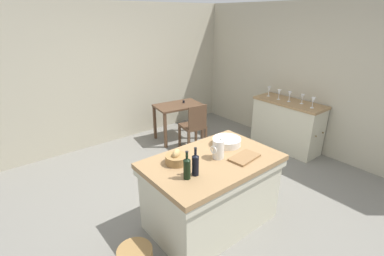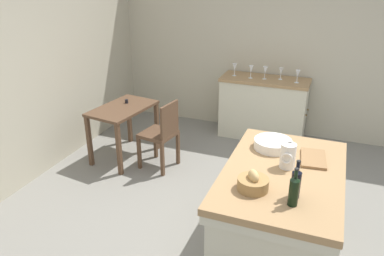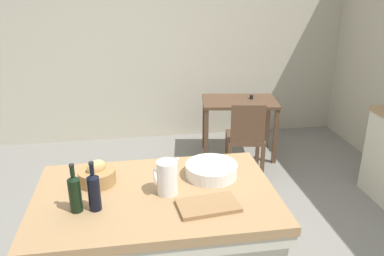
{
  "view_description": "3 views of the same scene",
  "coord_description": "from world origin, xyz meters",
  "px_view_note": "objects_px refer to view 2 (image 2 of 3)",
  "views": [
    {
      "loc": [
        -2.16,
        -2.47,
        2.38
      ],
      "look_at": [
        0.22,
        0.47,
        0.83
      ],
      "focal_mm": 26.08,
      "sensor_mm": 36.0,
      "label": 1
    },
    {
      "loc": [
        -3.09,
        -0.75,
        2.48
      ],
      "look_at": [
        0.22,
        0.53,
        0.92
      ],
      "focal_mm": 35.56,
      "sensor_mm": 36.0,
      "label": 2
    },
    {
      "loc": [
        -0.35,
        -2.59,
        2.14
      ],
      "look_at": [
        0.13,
        0.45,
        0.93
      ],
      "focal_mm": 36.3,
      "sensor_mm": 36.0,
      "label": 3
    }
  ],
  "objects_px": {
    "wine_glass_middle": "(265,70)",
    "pitcher": "(288,156)",
    "wine_bottle_amber": "(294,190)",
    "wine_glass_left": "(281,72)",
    "side_cabinet": "(263,108)",
    "wine_glass_right": "(251,70)",
    "wine_bottle_dark": "(296,183)",
    "island_table": "(279,211)",
    "bread_basket": "(253,183)",
    "cutting_board": "(313,158)",
    "wash_bowl": "(273,144)",
    "wine_glass_far_right": "(235,67)",
    "writing_desk": "(123,115)",
    "wooden_chair": "(162,133)",
    "wine_glass_far_left": "(298,74)"
  },
  "relations": [
    {
      "from": "wine_glass_left",
      "to": "wine_glass_right",
      "type": "bearing_deg",
      "value": 102.67
    },
    {
      "from": "wooden_chair",
      "to": "wash_bowl",
      "type": "bearing_deg",
      "value": -115.1
    },
    {
      "from": "wine_bottle_amber",
      "to": "wine_glass_right",
      "type": "xyz_separation_m",
      "value": [
        2.91,
        0.99,
        0.05
      ]
    },
    {
      "from": "side_cabinet",
      "to": "wash_bowl",
      "type": "xyz_separation_m",
      "value": [
        -2.11,
        -0.49,
        0.45
      ]
    },
    {
      "from": "writing_desk",
      "to": "pitcher",
      "type": "height_order",
      "value": "pitcher"
    },
    {
      "from": "wash_bowl",
      "to": "bread_basket",
      "type": "distance_m",
      "value": 0.76
    },
    {
      "from": "wine_glass_middle",
      "to": "wash_bowl",
      "type": "bearing_deg",
      "value": -166.71
    },
    {
      "from": "island_table",
      "to": "wine_bottle_amber",
      "type": "xyz_separation_m",
      "value": [
        -0.46,
        -0.13,
        0.52
      ]
    },
    {
      "from": "wine_glass_middle",
      "to": "wine_glass_far_right",
      "type": "bearing_deg",
      "value": 89.13
    },
    {
      "from": "wine_glass_left",
      "to": "wash_bowl",
      "type": "bearing_deg",
      "value": -172.66
    },
    {
      "from": "cutting_board",
      "to": "wine_glass_right",
      "type": "height_order",
      "value": "wine_glass_right"
    },
    {
      "from": "writing_desk",
      "to": "wine_bottle_amber",
      "type": "relative_size",
      "value": 3.23
    },
    {
      "from": "pitcher",
      "to": "wine_glass_far_left",
      "type": "relative_size",
      "value": 1.42
    },
    {
      "from": "wine_bottle_dark",
      "to": "wine_glass_middle",
      "type": "bearing_deg",
      "value": 15.51
    },
    {
      "from": "wine_bottle_amber",
      "to": "wine_glass_far_right",
      "type": "xyz_separation_m",
      "value": [
        2.95,
        1.24,
        0.05
      ]
    },
    {
      "from": "wine_glass_far_left",
      "to": "wine_glass_left",
      "type": "height_order",
      "value": "wine_glass_far_left"
    },
    {
      "from": "wine_bottle_dark",
      "to": "wine_glass_left",
      "type": "height_order",
      "value": "wine_bottle_dark"
    },
    {
      "from": "island_table",
      "to": "writing_desk",
      "type": "xyz_separation_m",
      "value": [
        1.18,
        2.25,
        0.14
      ]
    },
    {
      "from": "wine_bottle_amber",
      "to": "wine_glass_right",
      "type": "height_order",
      "value": "wine_bottle_amber"
    },
    {
      "from": "side_cabinet",
      "to": "island_table",
      "type": "bearing_deg",
      "value": -165.5
    },
    {
      "from": "bread_basket",
      "to": "wine_glass_left",
      "type": "xyz_separation_m",
      "value": [
        2.91,
        0.26,
        0.1
      ]
    },
    {
      "from": "wine_glass_middle",
      "to": "wine_glass_right",
      "type": "distance_m",
      "value": 0.2
    },
    {
      "from": "wine_bottle_dark",
      "to": "wine_glass_right",
      "type": "distance_m",
      "value": 2.97
    },
    {
      "from": "pitcher",
      "to": "cutting_board",
      "type": "bearing_deg",
      "value": -42.18
    },
    {
      "from": "wine_glass_left",
      "to": "wine_bottle_amber",
      "type": "bearing_deg",
      "value": -169.24
    },
    {
      "from": "wooden_chair",
      "to": "wine_bottle_dark",
      "type": "bearing_deg",
      "value": -129.04
    },
    {
      "from": "wine_glass_right",
      "to": "wine_bottle_dark",
      "type": "bearing_deg",
      "value": -160.64
    },
    {
      "from": "bread_basket",
      "to": "wooden_chair",
      "type": "bearing_deg",
      "value": 45.29
    },
    {
      "from": "wine_glass_middle",
      "to": "pitcher",
      "type": "bearing_deg",
      "value": -164.45
    },
    {
      "from": "writing_desk",
      "to": "wine_glass_middle",
      "type": "relative_size",
      "value": 5.31
    },
    {
      "from": "wooden_chair",
      "to": "wine_bottle_dark",
      "type": "height_order",
      "value": "wine_bottle_dark"
    },
    {
      "from": "wooden_chair",
      "to": "wine_glass_middle",
      "type": "distance_m",
      "value": 1.8
    },
    {
      "from": "bread_basket",
      "to": "wine_glass_far_left",
      "type": "relative_size",
      "value": 1.32
    },
    {
      "from": "pitcher",
      "to": "cutting_board",
      "type": "height_order",
      "value": "pitcher"
    },
    {
      "from": "wine_bottle_amber",
      "to": "wine_glass_left",
      "type": "distance_m",
      "value": 3.06
    },
    {
      "from": "wine_bottle_dark",
      "to": "pitcher",
      "type": "bearing_deg",
      "value": 15.3
    },
    {
      "from": "cutting_board",
      "to": "wash_bowl",
      "type": "bearing_deg",
      "value": 75.63
    },
    {
      "from": "island_table",
      "to": "bread_basket",
      "type": "relative_size",
      "value": 6.29
    },
    {
      "from": "bread_basket",
      "to": "wine_glass_left",
      "type": "relative_size",
      "value": 1.43
    },
    {
      "from": "wine_glass_left",
      "to": "side_cabinet",
      "type": "bearing_deg",
      "value": 99.82
    },
    {
      "from": "pitcher",
      "to": "wine_bottle_dark",
      "type": "bearing_deg",
      "value": -164.7
    },
    {
      "from": "bread_basket",
      "to": "side_cabinet",
      "type": "bearing_deg",
      "value": 9.25
    },
    {
      "from": "island_table",
      "to": "wine_glass_far_right",
      "type": "height_order",
      "value": "wine_glass_far_right"
    },
    {
      "from": "bread_basket",
      "to": "cutting_board",
      "type": "distance_m",
      "value": 0.77
    },
    {
      "from": "island_table",
      "to": "pitcher",
      "type": "relative_size",
      "value": 5.84
    },
    {
      "from": "writing_desk",
      "to": "pitcher",
      "type": "relative_size",
      "value": 3.75
    },
    {
      "from": "wash_bowl",
      "to": "wine_glass_right",
      "type": "bearing_deg",
      "value": 18.58
    },
    {
      "from": "cutting_board",
      "to": "island_table",
      "type": "bearing_deg",
      "value": 144.03
    },
    {
      "from": "wine_bottle_dark",
      "to": "wine_glass_far_left",
      "type": "xyz_separation_m",
      "value": [
        2.81,
        0.33,
        0.05
      ]
    },
    {
      "from": "pitcher",
      "to": "wine_glass_left",
      "type": "xyz_separation_m",
      "value": [
        2.47,
        0.45,
        0.05
      ]
    }
  ]
}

